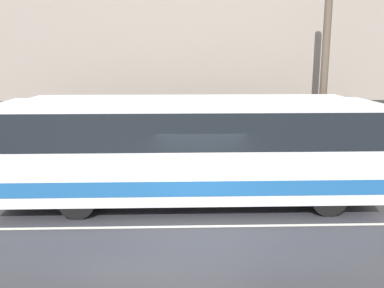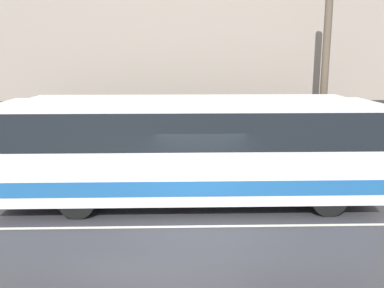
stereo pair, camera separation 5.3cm
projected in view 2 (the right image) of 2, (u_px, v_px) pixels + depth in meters
ground_plane at (202, 227)px, 11.79m from camera, size 60.00×60.00×0.00m
sidewalk at (195, 173)px, 16.86m from camera, size 60.00×2.39×0.14m
building_facade at (194, 21)px, 16.95m from camera, size 60.00×0.35×12.27m
lane_stripe at (202, 226)px, 11.79m from camera, size 54.00×0.14×0.01m
transit_bus at (190, 146)px, 13.19m from camera, size 11.34×2.56×3.37m
utility_pole_near at (324, 83)px, 15.57m from camera, size 0.27×0.27×7.00m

